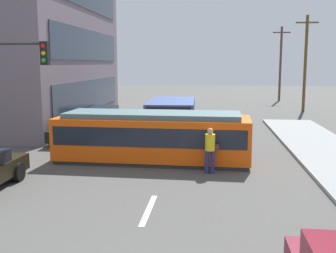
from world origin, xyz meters
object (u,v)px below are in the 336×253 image
Objects in this scene: streetcar_tram at (153,136)px; parked_sedan_furthest at (104,115)px; utility_pole_far at (305,62)px; parked_sedan_far at (78,129)px; traffic_light_mast at (15,79)px; utility_pole_distant at (280,62)px; pedestrian_crossing at (210,148)px; city_bus at (172,115)px.

streetcar_tram is 10.95m from parked_sedan_furthest.
parked_sedan_far is at bearing -134.23° from utility_pole_far.
utility_pole_distant is (14.33, 30.39, 0.65)m from traffic_light_mast.
pedestrian_crossing is 22.10m from utility_pole_far.
utility_pole_far is (7.62, 20.50, 3.14)m from pedestrian_crossing.
traffic_light_mast is at bearing -158.29° from streetcar_tram.
utility_pole_distant is at bearing 76.63° from pedestrian_crossing.
utility_pole_distant is (9.51, 28.47, 3.00)m from streetcar_tram.
traffic_light_mast is (-0.35, -5.88, 2.76)m from parked_sedan_far.
pedestrian_crossing is at bearing 1.55° from traffic_light_mast.
utility_pole_far reaches higher than utility_pole_distant.
pedestrian_crossing is at bearing -103.37° from utility_pole_distant.
parked_sedan_furthest is 17.47m from utility_pole_far.
utility_pole_distant reaches higher than parked_sedan_far.
parked_sedan_furthest is at bearing -148.72° from utility_pole_far.
utility_pole_far reaches higher than traffic_light_mast.
streetcar_tram is at bearing -117.93° from utility_pole_far.
utility_pole_far is (9.81, 12.22, 3.00)m from city_bus.
utility_pole_far is at bearing 54.48° from traffic_light_mast.
traffic_light_mast is at bearing -120.35° from city_bus.
streetcar_tram reaches higher than city_bus.
utility_pole_distant reaches higher than pedestrian_crossing.
city_bus is at bearing -113.15° from utility_pole_distant.
parked_sedan_far is (-6.80, 5.69, -0.32)m from pedestrian_crossing.
traffic_light_mast is (-7.15, -0.19, 2.44)m from pedestrian_crossing.
city_bus is at bearing 104.82° from pedestrian_crossing.
streetcar_tram is at bearing -41.57° from parked_sedan_far.
parked_sedan_furthest is 0.86× the size of traffic_light_mast.
streetcar_tram is 6.56m from city_bus.
city_bus is 10.09m from traffic_light_mast.
pedestrian_crossing reaches higher than parked_sedan_furthest.
traffic_light_mast reaches higher than city_bus.
pedestrian_crossing is at bearing -58.87° from parked_sedan_furthest.
utility_pole_distant is (13.97, 24.51, 3.42)m from parked_sedan_far.
city_bus reaches higher than parked_sedan_furthest.
streetcar_tram is 1.88× the size of parked_sedan_furthest.
streetcar_tram reaches higher than parked_sedan_furthest.
city_bus is at bearing 59.65° from traffic_light_mast.
pedestrian_crossing reaches higher than parked_sedan_far.
pedestrian_crossing is 8.87m from parked_sedan_far.
city_bus is 1.25× the size of parked_sedan_far.
parked_sedan_far and parked_sedan_furthest have the same top height.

